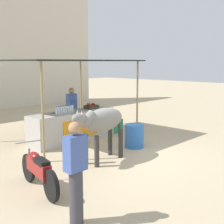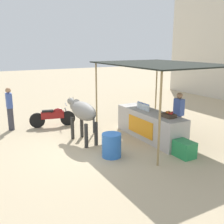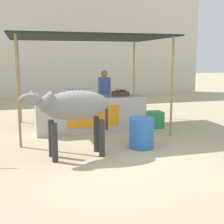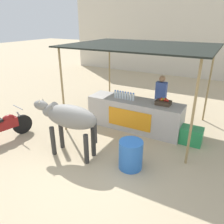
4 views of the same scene
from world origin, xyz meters
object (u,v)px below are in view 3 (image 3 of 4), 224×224
cooler_box (152,120)px  stall_counter (91,114)px  fruit_crate (120,93)px  cow (73,108)px  water_barrel (141,133)px  vendor_behind_counter (104,97)px

cooler_box → stall_counter: bearing=176.9°
cooler_box → fruit_crate: bearing=170.4°
fruit_crate → cow: 2.81m
fruit_crate → cow: bearing=-127.3°
water_barrel → stall_counter: bearing=111.3°
fruit_crate → water_barrel: fruit_crate is taller
fruit_crate → water_barrel: bearing=-93.4°
stall_counter → cow: (-0.82, -2.17, 0.55)m
stall_counter → cow: size_ratio=1.63×
vendor_behind_counter → cow: bearing=-115.8°
water_barrel → cow: (-1.58, -0.23, 0.68)m
cooler_box → water_barrel: water_barrel is taller
stall_counter → vendor_behind_counter: size_ratio=1.82×
stall_counter → cow: bearing=-110.8°
stall_counter → fruit_crate: size_ratio=6.82×
cow → stall_counter: bearing=69.2°
water_barrel → cow: cow is taller
stall_counter → water_barrel: size_ratio=4.28×
fruit_crate → cow: cow is taller
fruit_crate → cooler_box: bearing=-9.6°
stall_counter → cooler_box: bearing=-3.1°
fruit_crate → water_barrel: size_ratio=0.63×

